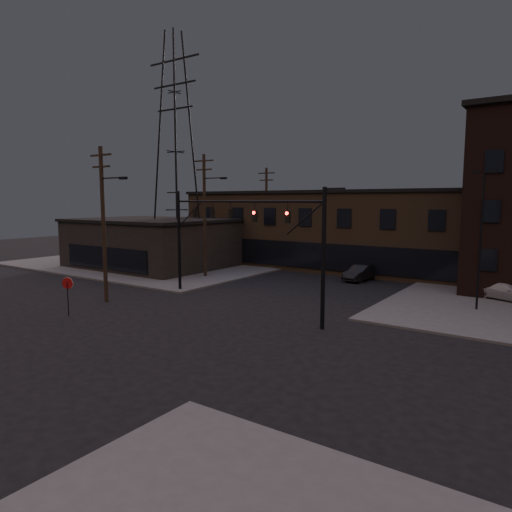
{
  "coord_description": "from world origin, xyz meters",
  "views": [
    {
      "loc": [
        17.76,
        -18.4,
        7.24
      ],
      "look_at": [
        0.23,
        6.94,
        3.5
      ],
      "focal_mm": 32.0,
      "sensor_mm": 36.0,
      "label": 1
    }
  ],
  "objects_px": {
    "traffic_signal_far": "(191,229)",
    "car_crossing": "(361,273)",
    "traffic_signal_near": "(306,242)",
    "stop_sign": "(68,287)",
    "parked_car_lot_b": "(507,291)"
  },
  "relations": [
    {
      "from": "traffic_signal_near",
      "to": "car_crossing",
      "type": "height_order",
      "value": "traffic_signal_near"
    },
    {
      "from": "parked_car_lot_b",
      "to": "stop_sign",
      "type": "bearing_deg",
      "value": 153.24
    },
    {
      "from": "stop_sign",
      "to": "parked_car_lot_b",
      "type": "xyz_separation_m",
      "value": [
        22.29,
        20.33,
        -1.06
      ]
    },
    {
      "from": "traffic_signal_far",
      "to": "car_crossing",
      "type": "relative_size",
      "value": 1.86
    },
    {
      "from": "traffic_signal_far",
      "to": "stop_sign",
      "type": "distance_m",
      "value": 10.55
    },
    {
      "from": "traffic_signal_far",
      "to": "stop_sign",
      "type": "height_order",
      "value": "traffic_signal_far"
    },
    {
      "from": "traffic_signal_near",
      "to": "car_crossing",
      "type": "xyz_separation_m",
      "value": [
        -3.1,
        16.28,
        -4.22
      ]
    },
    {
      "from": "traffic_signal_near",
      "to": "stop_sign",
      "type": "height_order",
      "value": "traffic_signal_near"
    },
    {
      "from": "traffic_signal_near",
      "to": "traffic_signal_far",
      "type": "bearing_deg",
      "value": 163.83
    },
    {
      "from": "traffic_signal_far",
      "to": "car_crossing",
      "type": "height_order",
      "value": "traffic_signal_far"
    },
    {
      "from": "traffic_signal_far",
      "to": "stop_sign",
      "type": "bearing_deg",
      "value": -97.32
    },
    {
      "from": "traffic_signal_far",
      "to": "parked_car_lot_b",
      "type": "bearing_deg",
      "value": 26.22
    },
    {
      "from": "traffic_signal_far",
      "to": "car_crossing",
      "type": "xyz_separation_m",
      "value": [
        8.98,
        12.78,
        -4.3
      ]
    },
    {
      "from": "traffic_signal_near",
      "to": "traffic_signal_far",
      "type": "xyz_separation_m",
      "value": [
        -12.07,
        3.5,
        0.08
      ]
    },
    {
      "from": "traffic_signal_near",
      "to": "stop_sign",
      "type": "distance_m",
      "value": 15.17
    }
  ]
}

